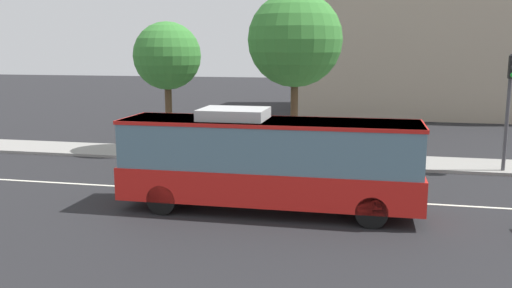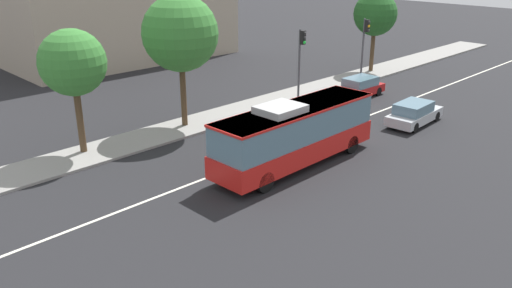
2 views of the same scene
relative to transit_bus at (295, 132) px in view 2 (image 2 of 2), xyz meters
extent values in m
plane|color=black|center=(1.06, 1.94, -1.81)|extent=(160.00, 160.00, 0.00)
cube|color=gray|center=(1.06, 8.62, -1.74)|extent=(80.00, 3.11, 0.14)
cube|color=silver|center=(1.06, 1.94, -1.80)|extent=(76.00, 0.16, 0.01)
cube|color=red|center=(0.02, 0.00, -0.83)|extent=(10.02, 2.56, 1.10)
cube|color=slate|center=(0.02, 0.00, 0.50)|extent=(9.82, 2.49, 1.58)
cube|color=red|center=(0.02, 0.00, 1.23)|extent=(9.92, 2.54, 0.12)
cube|color=#B2B2B2|center=(-1.18, -0.01, 1.47)|extent=(2.21, 1.81, 0.36)
cylinder|color=black|center=(3.42, 1.12, -1.31)|extent=(1.00, 0.31, 1.00)
cylinder|color=black|center=(3.43, -1.08, -1.31)|extent=(1.00, 0.31, 1.00)
cylinder|color=black|center=(-3.38, 1.08, -1.31)|extent=(1.00, 0.31, 1.00)
cylinder|color=black|center=(-3.37, -1.12, -1.31)|extent=(1.00, 0.31, 1.00)
cube|color=#B7BABF|center=(10.35, -1.02, -1.29)|extent=(4.58, 2.02, 0.60)
cube|color=slate|center=(10.10, -1.04, -0.67)|extent=(2.60, 1.78, 0.64)
cylinder|color=black|center=(11.81, -0.15, -1.49)|extent=(0.65, 0.25, 0.64)
cylinder|color=black|center=(11.89, -1.75, -1.49)|extent=(0.65, 0.25, 0.64)
cylinder|color=black|center=(8.81, -0.30, -1.49)|extent=(0.65, 0.25, 0.64)
cylinder|color=black|center=(8.89, -1.90, -1.49)|extent=(0.65, 0.25, 0.64)
cube|color=#B21919|center=(13.00, 5.14, -1.29)|extent=(4.55, 1.93, 0.60)
cube|color=slate|center=(13.25, 5.13, -0.67)|extent=(2.57, 1.73, 0.64)
cylinder|color=black|center=(11.48, 4.38, -1.49)|extent=(0.65, 0.24, 0.64)
cylinder|color=black|center=(11.52, 5.98, -1.49)|extent=(0.65, 0.24, 0.64)
cylinder|color=black|center=(14.48, 4.29, -1.49)|extent=(0.65, 0.24, 0.64)
cylinder|color=black|center=(14.52, 5.89, -1.49)|extent=(0.65, 0.24, 0.64)
cylinder|color=#47474C|center=(16.95, 7.60, 0.79)|extent=(0.16, 0.16, 5.20)
cube|color=black|center=(16.93, 7.32, 2.84)|extent=(0.34, 0.31, 0.96)
sphere|color=#2D2D2D|center=(16.91, 7.17, 3.16)|extent=(0.22, 0.22, 0.22)
sphere|color=#F9A514|center=(16.91, 7.17, 2.84)|extent=(0.22, 0.22, 0.22)
sphere|color=#2D2D2D|center=(16.91, 7.17, 2.52)|extent=(0.22, 0.22, 0.22)
cylinder|color=#47474C|center=(9.06, 7.62, 0.79)|extent=(0.16, 0.16, 5.20)
cube|color=black|center=(9.06, 7.34, 2.84)|extent=(0.32, 0.29, 0.96)
sphere|color=#2D2D2D|center=(9.05, 7.19, 3.16)|extent=(0.22, 0.22, 0.22)
sphere|color=#2D2D2D|center=(9.05, 7.19, 2.84)|extent=(0.22, 0.22, 0.22)
sphere|color=#1ED838|center=(9.05, 7.19, 2.52)|extent=(0.22, 0.22, 0.22)
cylinder|color=#4C3823|center=(-7.06, 9.14, 0.06)|extent=(0.36, 0.36, 3.75)
sphere|color=#387F33|center=(-7.06, 9.14, 3.24)|extent=(3.48, 3.48, 3.48)
cylinder|color=#4C3823|center=(-0.40, 8.80, 0.26)|extent=(0.36, 0.36, 4.13)
sphere|color=#387F33|center=(-0.40, 8.80, 4.03)|extent=(4.55, 4.55, 4.55)
cylinder|color=#4C3823|center=(20.63, 9.04, 0.05)|extent=(0.36, 0.36, 3.72)
sphere|color=#235B23|center=(20.63, 9.04, 3.32)|extent=(3.76, 3.76, 3.76)
cube|color=slate|center=(18.68, 30.76, 0.30)|extent=(0.26, 11.64, 1.50)
camera|label=1|loc=(3.32, -17.38, 3.64)|focal=37.98mm
camera|label=2|loc=(-18.75, -16.10, 8.87)|focal=36.13mm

